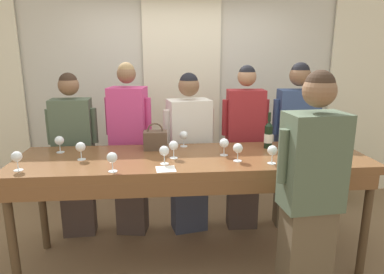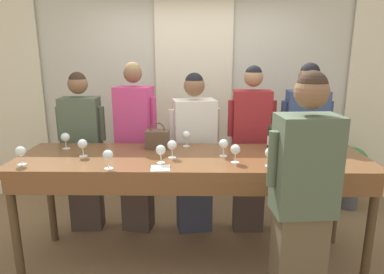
# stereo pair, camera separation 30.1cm
# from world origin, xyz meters

# --- Properties ---
(ground_plane) EXTENTS (18.00, 18.00, 0.00)m
(ground_plane) POSITION_xyz_m (0.00, 0.00, 0.00)
(ground_plane) COLOR #846647
(wall_back) EXTENTS (12.00, 0.06, 2.80)m
(wall_back) POSITION_xyz_m (0.00, 1.58, 1.40)
(wall_back) COLOR beige
(wall_back) RESTS_ON ground_plane
(curtain_panel_center) EXTENTS (0.96, 0.03, 2.69)m
(curtain_panel_center) POSITION_xyz_m (0.00, 1.52, 1.34)
(curtain_panel_center) COLOR #EFE5C6
(curtain_panel_center) RESTS_ON ground_plane
(curtain_panel_right) EXTENTS (0.96, 0.03, 2.69)m
(curtain_panel_right) POSITION_xyz_m (2.42, 1.52, 1.34)
(curtain_panel_right) COLOR #EFE5C6
(curtain_panel_right) RESTS_ON ground_plane
(tasting_bar) EXTENTS (3.02, 0.84, 1.03)m
(tasting_bar) POSITION_xyz_m (0.00, -0.02, 0.94)
(tasting_bar) COLOR brown
(tasting_bar) RESTS_ON ground_plane
(wine_bottle) EXTENTS (0.08, 0.08, 0.34)m
(wine_bottle) POSITION_xyz_m (0.73, 0.20, 1.15)
(wine_bottle) COLOR black
(wine_bottle) RESTS_ON tasting_bar
(handbag) EXTENTS (0.22, 0.15, 0.25)m
(handbag) POSITION_xyz_m (-0.33, 0.25, 1.12)
(handbag) COLOR brown
(handbag) RESTS_ON tasting_bar
(wine_glass_front_left) EXTENTS (0.08, 0.08, 0.15)m
(wine_glass_front_left) POSITION_xyz_m (-0.64, -0.34, 1.13)
(wine_glass_front_left) COLOR white
(wine_glass_front_left) RESTS_ON tasting_bar
(wine_glass_front_mid) EXTENTS (0.08, 0.08, 0.15)m
(wine_glass_front_mid) POSITION_xyz_m (-0.94, -0.02, 1.13)
(wine_glass_front_mid) COLOR white
(wine_glass_front_mid) RESTS_ON tasting_bar
(wine_glass_front_right) EXTENTS (0.08, 0.08, 0.15)m
(wine_glass_front_right) POSITION_xyz_m (0.62, -0.26, 1.13)
(wine_glass_front_right) COLOR white
(wine_glass_front_right) RESTS_ON tasting_bar
(wine_glass_center_left) EXTENTS (0.08, 0.08, 0.15)m
(wine_glass_center_left) POSITION_xyz_m (0.36, -0.17, 1.13)
(wine_glass_center_left) COLOR white
(wine_glass_center_left) RESTS_ON tasting_bar
(wine_glass_center_mid) EXTENTS (0.08, 0.08, 0.15)m
(wine_glass_center_mid) POSITION_xyz_m (-0.17, -0.04, 1.13)
(wine_glass_center_mid) COLOR white
(wine_glass_center_mid) RESTS_ON tasting_bar
(wine_glass_center_right) EXTENTS (0.08, 0.08, 0.15)m
(wine_glass_center_right) POSITION_xyz_m (-0.06, 0.32, 1.13)
(wine_glass_center_right) COLOR white
(wine_glass_center_right) RESTS_ON tasting_bar
(wine_glass_back_left) EXTENTS (0.08, 0.08, 0.15)m
(wine_glass_back_left) POSITION_xyz_m (-1.18, 0.22, 1.13)
(wine_glass_back_left) COLOR white
(wine_glass_back_left) RESTS_ON tasting_bar
(wine_glass_back_mid) EXTENTS (0.08, 0.08, 0.15)m
(wine_glass_back_mid) POSITION_xyz_m (1.26, 0.09, 1.13)
(wine_glass_back_mid) COLOR white
(wine_glass_back_mid) RESTS_ON tasting_bar
(wine_glass_back_right) EXTENTS (0.08, 0.08, 0.15)m
(wine_glass_back_right) POSITION_xyz_m (-1.36, -0.25, 1.13)
(wine_glass_back_right) COLOR white
(wine_glass_back_right) RESTS_ON tasting_bar
(wine_glass_near_host) EXTENTS (0.08, 0.08, 0.15)m
(wine_glass_near_host) POSITION_xyz_m (-0.25, -0.20, 1.13)
(wine_glass_near_host) COLOR white
(wine_glass_near_host) RESTS_ON tasting_bar
(wine_glass_by_bottle) EXTENTS (0.08, 0.08, 0.15)m
(wine_glass_by_bottle) POSITION_xyz_m (0.27, -0.00, 1.13)
(wine_glass_by_bottle) COLOR white
(wine_glass_by_bottle) RESTS_ON tasting_bar
(wine_glass_by_handbag) EXTENTS (0.08, 0.08, 0.15)m
(wine_glass_by_handbag) POSITION_xyz_m (1.34, 0.26, 1.13)
(wine_glass_by_handbag) COLOR white
(wine_glass_by_handbag) RESTS_ON tasting_bar
(napkin) EXTENTS (0.16, 0.16, 0.00)m
(napkin) POSITION_xyz_m (-0.24, -0.33, 1.03)
(napkin) COLOR white
(napkin) RESTS_ON tasting_bar
(guest_olive_jacket) EXTENTS (0.50, 0.26, 1.71)m
(guest_olive_jacket) POSITION_xyz_m (-1.16, 0.61, 0.88)
(guest_olive_jacket) COLOR #473833
(guest_olive_jacket) RESTS_ON ground_plane
(guest_pink_top) EXTENTS (0.48, 0.32, 1.81)m
(guest_pink_top) POSITION_xyz_m (-0.60, 0.61, 0.92)
(guest_pink_top) COLOR #473833
(guest_pink_top) RESTS_ON ground_plane
(guest_cream_sweater) EXTENTS (0.54, 0.36, 1.71)m
(guest_cream_sweater) POSITION_xyz_m (0.01, 0.61, 0.87)
(guest_cream_sweater) COLOR #383D51
(guest_cream_sweater) RESTS_ON ground_plane
(guest_striped_shirt) EXTENTS (0.49, 0.23, 1.78)m
(guest_striped_shirt) POSITION_xyz_m (0.61, 0.61, 0.92)
(guest_striped_shirt) COLOR #473833
(guest_striped_shirt) RESTS_ON ground_plane
(guest_navy_coat) EXTENTS (0.52, 0.25, 1.81)m
(guest_navy_coat) POSITION_xyz_m (1.16, 0.61, 0.95)
(guest_navy_coat) COLOR brown
(guest_navy_coat) RESTS_ON ground_plane
(host_pouring) EXTENTS (0.51, 0.30, 1.80)m
(host_pouring) POSITION_xyz_m (0.76, -0.70, 0.93)
(host_pouring) COLOR brown
(host_pouring) RESTS_ON ground_plane
(potted_plant) EXTENTS (0.42, 0.42, 0.79)m
(potted_plant) POSITION_xyz_m (1.95, 1.15, 0.45)
(potted_plant) COLOR #4C4C51
(potted_plant) RESTS_ON ground_plane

